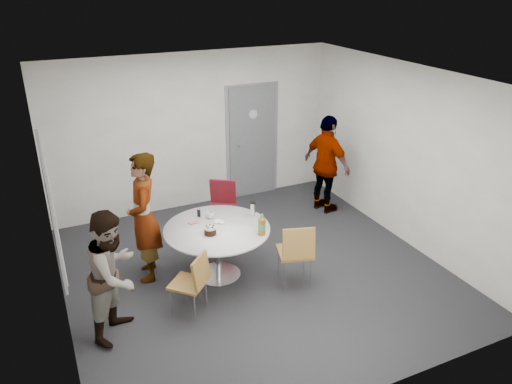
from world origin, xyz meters
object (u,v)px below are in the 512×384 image
chair_near_left (194,279)px  chair_far (222,203)px  chair_near_right (297,249)px  person_right (327,165)px  table (219,235)px  person_left (114,274)px  door (252,142)px  person_main (144,218)px  whiteboard (51,204)px

chair_near_left → chair_far: chair_far is taller
chair_near_right → person_right: bearing=65.2°
table → person_left: bearing=-158.2°
door → person_right: door is taller
table → chair_near_right: table is taller
chair_near_right → person_main: bearing=164.1°
table → chair_near_left: bearing=-131.4°
person_main → person_left: size_ratio=1.15×
table → person_main: (-0.89, 0.42, 0.26)m
person_left → chair_far: bearing=-9.8°
person_left → person_right: size_ratio=0.91×
person_right → chair_near_right: bearing=125.5°
chair_far → person_main: person_main is taller
whiteboard → chair_near_left: size_ratio=2.31×
door → person_right: 1.48m
person_main → person_left: person_main is taller
chair_near_right → person_right: size_ratio=0.54×
chair_near_left → chair_far: size_ratio=0.90×
table → chair_near_left: (-0.58, -0.66, -0.14)m
door → chair_near_left: bearing=-125.4°
whiteboard → person_left: whiteboard is taller
whiteboard → chair_far: 2.80m
whiteboard → person_left: 1.09m
chair_near_left → person_left: (-0.89, 0.07, 0.28)m
whiteboard → person_main: bearing=16.6°
chair_near_right → door: bearing=92.5°
chair_far → person_right: bearing=-144.3°
whiteboard → person_right: whiteboard is taller
chair_near_left → person_right: bearing=-14.3°
table → chair_far: 1.19m
door → chair_near_right: bearing=-103.9°
table → person_right: person_right is taller
whiteboard → chair_far: bearing=22.3°
person_right → person_left: bearing=100.9°
person_main → chair_near_left: bearing=27.9°
door → person_left: (-3.05, -2.96, -0.25)m
door → chair_far: (-1.11, -1.28, -0.47)m
chair_near_left → chair_near_right: bearing=-45.7°
door → person_left: bearing=-135.8°
chair_far → chair_near_right: bearing=135.0°
chair_near_left → whiteboard: bearing=106.2°
chair_near_right → person_left: bearing=-165.4°
chair_far → chair_near_left: bearing=92.7°
person_right → person_main: bearing=89.4°
chair_near_left → person_main: 1.19m
table → chair_near_left: 0.89m
table → person_right: bearing=25.8°
table → chair_far: size_ratio=1.57×
door → person_right: bearing=-54.7°
person_left → chair_near_right: bearing=-52.7°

